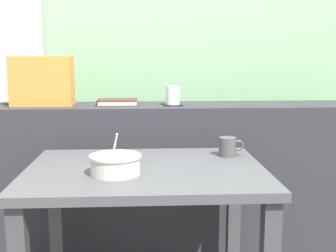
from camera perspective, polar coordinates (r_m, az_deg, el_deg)
The scene contains 9 objects.
outdoor_backdrop at distance 3.05m, azimuth -1.63°, elevation 13.93°, with size 4.80×0.08×2.80m, color #8EBC89.
dark_console_ledge at distance 2.44m, azimuth -1.06°, elevation -7.62°, with size 2.80×0.35×0.89m, color #2D2D33.
breakfast_table at distance 1.79m, azimuth -2.94°, elevation -9.20°, with size 0.96×0.71×0.71m.
coaster_square at distance 2.31m, azimuth 0.64°, elevation 2.81°, with size 0.10×0.10×0.01m, color black.
juice_glass at distance 2.31m, azimuth 0.65°, elevation 3.95°, with size 0.08×0.08×0.10m.
closed_book at distance 2.36m, azimuth -6.69°, elevation 3.16°, with size 0.22×0.15×0.03m.
throw_pillow at distance 2.39m, azimuth -16.26°, elevation 5.72°, with size 0.32×0.14×0.26m, color #D18938.
soup_bowl at distance 1.66m, azimuth -6.96°, elevation -5.06°, with size 0.20×0.20×0.16m.
ceramic_mug at distance 1.96m, azimuth 7.92°, elevation -2.71°, with size 0.11×0.08×0.08m.
Camera 1 is at (-0.08, -1.78, 1.16)m, focal length 46.19 mm.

